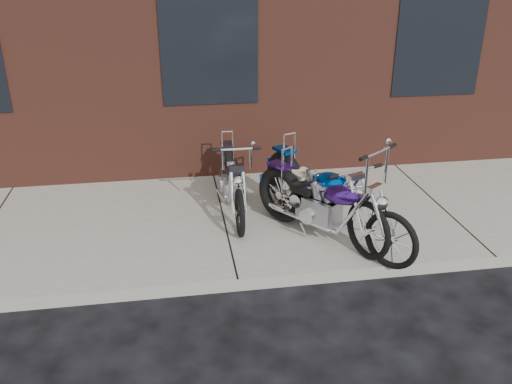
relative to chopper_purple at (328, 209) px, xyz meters
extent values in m
plane|color=black|center=(-1.17, -0.70, -0.57)|extent=(120.00, 120.00, 0.00)
cube|color=gray|center=(-1.17, 0.80, -0.50)|extent=(22.00, 3.00, 0.15)
torus|color=black|center=(-0.35, 0.48, -0.05)|extent=(0.55, 0.69, 0.75)
torus|color=black|center=(0.60, -0.84, -0.09)|extent=(0.45, 0.59, 0.67)
cube|color=gray|center=(0.04, -0.06, -0.06)|extent=(0.48, 0.51, 0.31)
ellipsoid|color=#391672|center=(0.21, -0.29, 0.24)|extent=(0.55, 0.62, 0.32)
cube|color=black|center=(-0.12, 0.16, 0.15)|extent=(0.37, 0.38, 0.06)
cylinder|color=white|center=(0.53, -0.73, 0.19)|extent=(0.21, 0.27, 0.56)
cylinder|color=white|center=(0.45, -0.63, 0.87)|extent=(0.48, 0.36, 0.03)
cylinder|color=white|center=(-0.30, 0.42, 0.34)|extent=(0.03, 0.03, 0.50)
cylinder|color=white|center=(0.01, 0.20, -0.19)|extent=(0.59, 0.79, 0.05)
torus|color=black|center=(-0.23, 0.94, -0.04)|extent=(0.43, 0.77, 0.77)
torus|color=black|center=(0.40, -0.61, -0.07)|extent=(0.33, 0.67, 0.70)
cube|color=gray|center=(0.02, 0.31, -0.05)|extent=(0.44, 0.51, 0.32)
ellipsoid|color=#0042A5|center=(0.14, 0.03, 0.26)|extent=(0.48, 0.65, 0.33)
cube|color=beige|center=(-0.08, 0.57, 0.17)|extent=(0.35, 0.37, 0.06)
cylinder|color=white|center=(0.35, -0.49, 0.21)|extent=(0.16, 0.30, 0.58)
cylinder|color=white|center=(0.30, -0.37, 0.55)|extent=(0.56, 0.25, 0.03)
cylinder|color=white|center=(-0.20, 0.86, 0.37)|extent=(0.03, 0.03, 0.51)
cylinder|color=white|center=(0.05, 0.57, -0.19)|extent=(0.41, 0.91, 0.05)
torus|color=black|center=(-1.01, 1.61, -0.09)|extent=(0.13, 0.67, 0.67)
torus|color=black|center=(-1.02, 0.15, -0.12)|extent=(0.07, 0.60, 0.60)
cube|color=gray|center=(-1.01, 1.02, -0.10)|extent=(0.26, 0.37, 0.28)
ellipsoid|color=#23232C|center=(-1.01, 0.76, 0.17)|extent=(0.24, 0.51, 0.28)
cube|color=black|center=(-1.01, 1.26, 0.09)|extent=(0.22, 0.26, 0.06)
cylinder|color=white|center=(-1.02, 0.27, 0.12)|extent=(0.04, 0.27, 0.50)
cylinder|color=white|center=(-1.02, 0.39, 0.63)|extent=(0.51, 0.03, 0.03)
cylinder|color=white|center=(-1.01, 1.53, 0.26)|extent=(0.02, 0.02, 0.44)
cylinder|color=white|center=(-0.90, 1.22, -0.22)|extent=(0.05, 0.83, 0.04)
camera|label=1|loc=(-1.76, -5.59, 2.77)|focal=38.00mm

